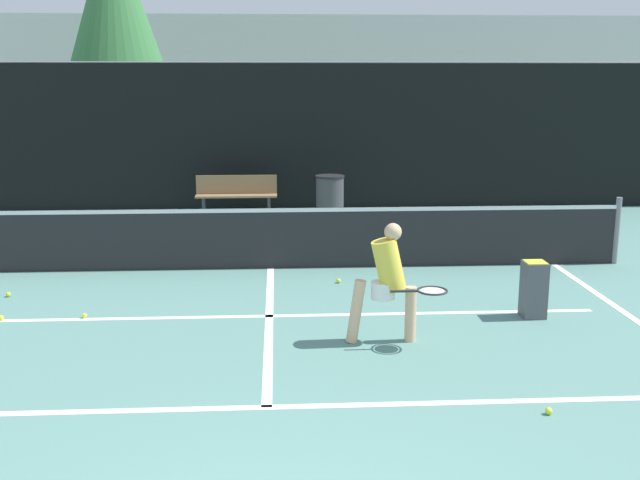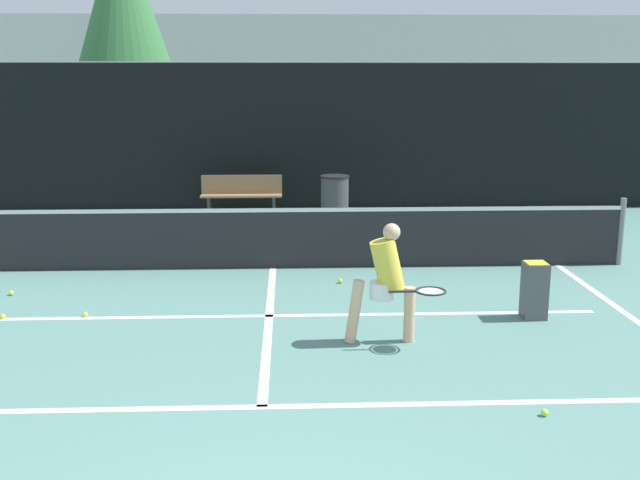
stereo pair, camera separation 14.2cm
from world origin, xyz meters
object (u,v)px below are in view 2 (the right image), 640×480
at_px(ball_hopper, 535,289).
at_px(player_practicing, 386,279).
at_px(courtside_bench, 242,194).
at_px(trash_bin, 335,197).
at_px(parked_car, 406,160).

bearing_deg(ball_hopper, player_practicing, -158.12).
height_order(courtside_bench, trash_bin, trash_bin).
relative_size(ball_hopper, courtside_bench, 0.41).
xyz_separation_m(ball_hopper, courtside_bench, (-4.03, 7.11, 0.10)).
bearing_deg(player_practicing, ball_hopper, 21.49).
xyz_separation_m(courtside_bench, trash_bin, (1.98, -0.33, -0.02)).
distance_m(ball_hopper, parked_car, 12.07).
relative_size(ball_hopper, trash_bin, 0.79).
height_order(trash_bin, parked_car, parked_car).
bearing_deg(player_practicing, trash_bin, 90.48).
bearing_deg(trash_bin, parked_car, 66.22).
xyz_separation_m(ball_hopper, trash_bin, (-2.06, 6.78, 0.08)).
bearing_deg(ball_hopper, parked_car, 88.72).
xyz_separation_m(trash_bin, parked_car, (2.33, 5.28, 0.16)).
bearing_deg(courtside_bench, player_practicing, -75.04).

